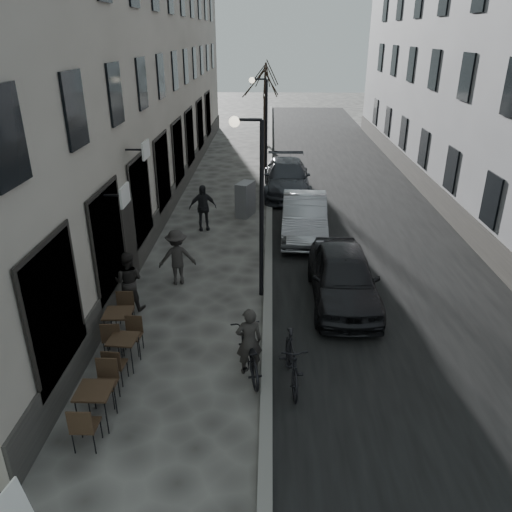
{
  "coord_description": "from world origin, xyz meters",
  "views": [
    {
      "loc": [
        0.23,
        -6.85,
        7.01
      ],
      "look_at": [
        -0.12,
        4.74,
        1.8
      ],
      "focal_mm": 35.0,
      "sensor_mm": 36.0,
      "label": 1
    }
  ],
  "objects_px": {
    "streetlamp_near": "(255,190)",
    "car_mid": "(304,216)",
    "tree_near": "(265,81)",
    "tree_far": "(266,73)",
    "car_far": "(287,178)",
    "pedestrian_mid": "(177,257)",
    "car_near": "(343,277)",
    "pedestrian_far": "(203,208)",
    "streetlamp_far": "(263,119)",
    "moped": "(292,361)",
    "bistro_set_b": "(124,349)",
    "pedestrian_near": "(128,281)",
    "utility_cabinet": "(245,199)",
    "bistro_set_c": "(119,323)",
    "bistro_set_a": "(96,403)",
    "bicycle": "(249,353)"
  },
  "relations": [
    {
      "from": "car_far",
      "to": "pedestrian_far",
      "type": "bearing_deg",
      "value": -124.35
    },
    {
      "from": "bicycle",
      "to": "bistro_set_b",
      "type": "bearing_deg",
      "value": -15.41
    },
    {
      "from": "pedestrian_mid",
      "to": "car_far",
      "type": "bearing_deg",
      "value": -123.69
    },
    {
      "from": "pedestrian_mid",
      "to": "car_near",
      "type": "xyz_separation_m",
      "value": [
        4.84,
        -0.97,
        -0.1
      ]
    },
    {
      "from": "bistro_set_b",
      "to": "utility_cabinet",
      "type": "height_order",
      "value": "utility_cabinet"
    },
    {
      "from": "pedestrian_near",
      "to": "car_near",
      "type": "xyz_separation_m",
      "value": [
        5.9,
        0.58,
        -0.08
      ]
    },
    {
      "from": "bicycle",
      "to": "pedestrian_mid",
      "type": "distance_m",
      "value": 4.92
    },
    {
      "from": "streetlamp_far",
      "to": "moped",
      "type": "bearing_deg",
      "value": -86.78
    },
    {
      "from": "bistro_set_a",
      "to": "moped",
      "type": "relative_size",
      "value": 0.84
    },
    {
      "from": "tree_near",
      "to": "pedestrian_near",
      "type": "distance_m",
      "value": 16.71
    },
    {
      "from": "tree_near",
      "to": "car_mid",
      "type": "xyz_separation_m",
      "value": [
        1.61,
        -10.27,
        -3.91
      ]
    },
    {
      "from": "streetlamp_near",
      "to": "bistro_set_a",
      "type": "bearing_deg",
      "value": -118.49
    },
    {
      "from": "bistro_set_b",
      "to": "pedestrian_far",
      "type": "height_order",
      "value": "pedestrian_far"
    },
    {
      "from": "streetlamp_near",
      "to": "moped",
      "type": "distance_m",
      "value": 4.85
    },
    {
      "from": "bistro_set_a",
      "to": "tree_near",
      "type": "bearing_deg",
      "value": 81.81
    },
    {
      "from": "tree_far",
      "to": "pedestrian_far",
      "type": "relative_size",
      "value": 3.2
    },
    {
      "from": "pedestrian_far",
      "to": "car_near",
      "type": "xyz_separation_m",
      "value": [
        4.65,
        -5.53,
        -0.13
      ]
    },
    {
      "from": "streetlamp_far",
      "to": "tree_far",
      "type": "distance_m",
      "value": 9.12
    },
    {
      "from": "pedestrian_mid",
      "to": "pedestrian_near",
      "type": "bearing_deg",
      "value": 42.56
    },
    {
      "from": "tree_far",
      "to": "car_far",
      "type": "distance_m",
      "value": 11.6
    },
    {
      "from": "bistro_set_a",
      "to": "pedestrian_near",
      "type": "bearing_deg",
      "value": 96.79
    },
    {
      "from": "pedestrian_far",
      "to": "car_near",
      "type": "distance_m",
      "value": 7.23
    },
    {
      "from": "bistro_set_b",
      "to": "car_far",
      "type": "xyz_separation_m",
      "value": [
        4.04,
        13.65,
        0.3
      ]
    },
    {
      "from": "bistro_set_b",
      "to": "pedestrian_near",
      "type": "height_order",
      "value": "pedestrian_near"
    },
    {
      "from": "streetlamp_far",
      "to": "bistro_set_a",
      "type": "relative_size",
      "value": 3.14
    },
    {
      "from": "streetlamp_near",
      "to": "car_mid",
      "type": "height_order",
      "value": "streetlamp_near"
    },
    {
      "from": "pedestrian_far",
      "to": "bicycle",
      "type": "bearing_deg",
      "value": -90.68
    },
    {
      "from": "tree_far",
      "to": "pedestrian_mid",
      "type": "height_order",
      "value": "tree_far"
    },
    {
      "from": "bicycle",
      "to": "pedestrian_far",
      "type": "height_order",
      "value": "pedestrian_far"
    },
    {
      "from": "tree_far",
      "to": "bistro_set_b",
      "type": "distance_m",
      "value": 25.05
    },
    {
      "from": "car_near",
      "to": "car_far",
      "type": "relative_size",
      "value": 0.86
    },
    {
      "from": "pedestrian_far",
      "to": "tree_near",
      "type": "bearing_deg",
      "value": 62.77
    },
    {
      "from": "car_far",
      "to": "streetlamp_far",
      "type": "bearing_deg",
      "value": 122.08
    },
    {
      "from": "streetlamp_far",
      "to": "tree_far",
      "type": "height_order",
      "value": "tree_far"
    },
    {
      "from": "streetlamp_far",
      "to": "bicycle",
      "type": "relative_size",
      "value": 2.7
    },
    {
      "from": "pedestrian_mid",
      "to": "moped",
      "type": "distance_m",
      "value": 5.71
    },
    {
      "from": "tree_near",
      "to": "utility_cabinet",
      "type": "height_order",
      "value": "tree_near"
    },
    {
      "from": "utility_cabinet",
      "to": "moped",
      "type": "bearing_deg",
      "value": -60.66
    },
    {
      "from": "streetlamp_far",
      "to": "pedestrian_mid",
      "type": "xyz_separation_m",
      "value": [
        -2.37,
        -11.33,
        -2.3
      ]
    },
    {
      "from": "tree_far",
      "to": "car_near",
      "type": "xyz_separation_m",
      "value": [
        2.4,
        -21.3,
        -3.9
      ]
    },
    {
      "from": "bistro_set_a",
      "to": "bicycle",
      "type": "bearing_deg",
      "value": 30.98
    },
    {
      "from": "pedestrian_near",
      "to": "car_far",
      "type": "bearing_deg",
      "value": -110.12
    },
    {
      "from": "streetlamp_near",
      "to": "car_mid",
      "type": "distance_m",
      "value": 5.56
    },
    {
      "from": "streetlamp_near",
      "to": "pedestrian_mid",
      "type": "bearing_deg",
      "value": 164.12
    },
    {
      "from": "utility_cabinet",
      "to": "bistro_set_c",
      "type": "bearing_deg",
      "value": -84.36
    },
    {
      "from": "tree_far",
      "to": "pedestrian_far",
      "type": "xyz_separation_m",
      "value": [
        -2.25,
        -15.77,
        -3.77
      ]
    },
    {
      "from": "bistro_set_c",
      "to": "car_near",
      "type": "bearing_deg",
      "value": 17.79
    },
    {
      "from": "bistro_set_a",
      "to": "bistro_set_b",
      "type": "xyz_separation_m",
      "value": [
        0.04,
        1.83,
        -0.03
      ]
    },
    {
      "from": "bicycle",
      "to": "car_far",
      "type": "height_order",
      "value": "car_far"
    },
    {
      "from": "bistro_set_b",
      "to": "bicycle",
      "type": "height_order",
      "value": "bicycle"
    }
  ]
}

